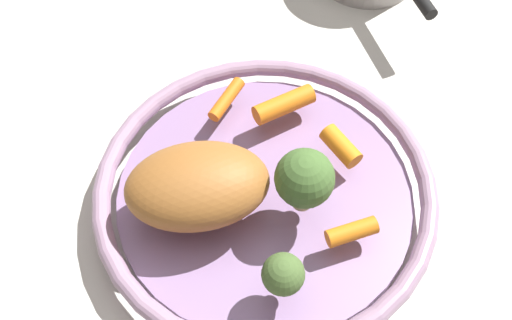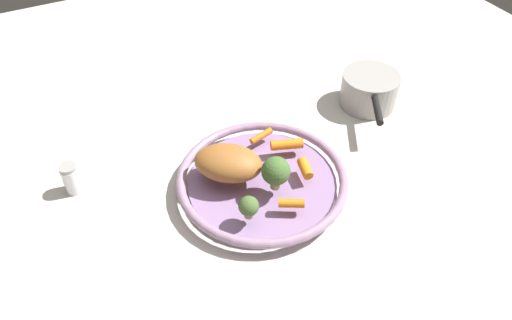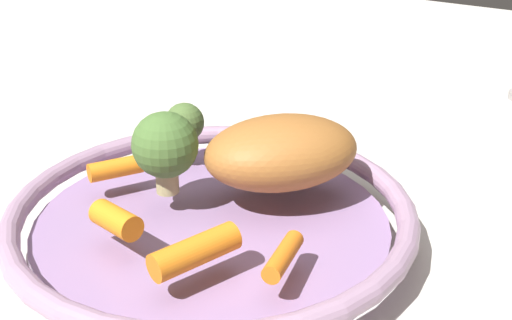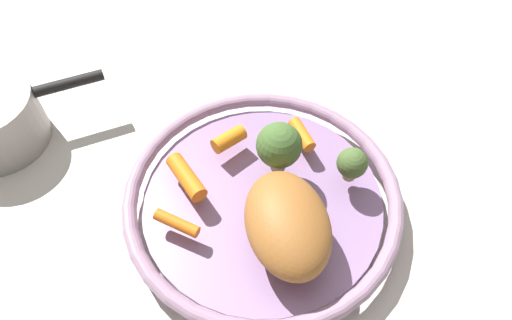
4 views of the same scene
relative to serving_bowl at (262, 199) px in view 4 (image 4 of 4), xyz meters
The scene contains 9 objects.
ground_plane 0.02m from the serving_bowl, ahead, with size 2.14×2.14×0.00m, color beige.
serving_bowl is the anchor object (origin of this frame).
roast_chicken_piece 0.09m from the serving_bowl, 60.82° to the left, with size 0.14×0.09×0.06m, color #9F602B.
baby_carrot_left 0.09m from the serving_bowl, 111.54° to the right, with size 0.02×0.02×0.05m, color orange.
baby_carrot_near_rim 0.10m from the serving_bowl, behind, with size 0.02×0.02×0.05m, color orange.
baby_carrot_center 0.12m from the serving_bowl, 26.01° to the right, with size 0.01×0.01×0.06m, color orange.
baby_carrot_right 0.10m from the serving_bowl, 60.31° to the right, with size 0.02×0.02×0.07m, color orange.
broccoli_floret_edge 0.08m from the serving_bowl, behind, with size 0.06×0.06×0.07m.
broccoli_floret_small 0.12m from the serving_bowl, 139.39° to the left, with size 0.04×0.04×0.05m.
Camera 4 is at (0.25, 0.19, 0.53)m, focal length 32.53 mm.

